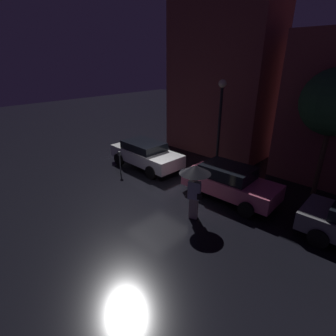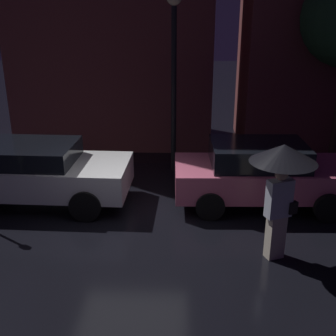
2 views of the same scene
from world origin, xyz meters
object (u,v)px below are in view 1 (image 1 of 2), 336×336
pedestrian_with_umbrella (195,176)px  parked_car_white (146,154)px  parked_car_pink (229,182)px  street_lamp_near (220,113)px  parking_meter (120,160)px

pedestrian_with_umbrella → parked_car_white: bearing=-45.1°
parked_car_white → parked_car_pink: parked_car_pink is taller
parked_car_pink → pedestrian_with_umbrella: pedestrian_with_umbrella is taller
parked_car_white → street_lamp_near: size_ratio=0.93×
parking_meter → street_lamp_near: size_ratio=0.26×
parking_meter → street_lamp_near: 5.64m
parked_car_white → pedestrian_with_umbrella: 5.65m
parked_car_pink → street_lamp_near: size_ratio=0.87×
parked_car_pink → street_lamp_near: bearing=132.6°
parked_car_pink → pedestrian_with_umbrella: (-0.12, -2.27, 0.97)m
parked_car_white → street_lamp_near: bearing=36.8°
parking_meter → street_lamp_near: (3.46, 3.78, 2.36)m
pedestrian_with_umbrella → parking_meter: 5.54m
parked_car_pink → pedestrian_with_umbrella: 2.48m
parked_car_pink → parking_meter: (-5.54, -1.65, -0.01)m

